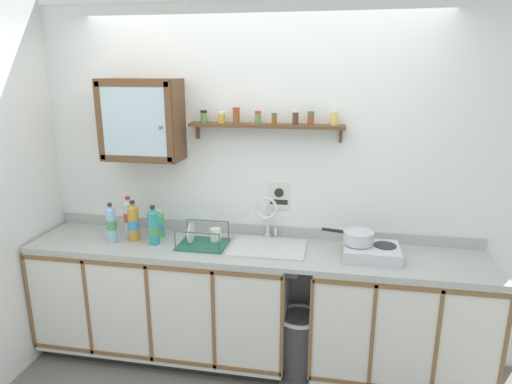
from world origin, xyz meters
TOP-DOWN VIEW (x-y plane):
  - back_wall at (0.00, 0.60)m, footprint 3.86×0.07m
  - lower_cabinet_run at (-0.68, 0.30)m, footprint 1.89×0.57m
  - lower_cabinet_run_right at (1.03, 0.30)m, footprint 1.19×0.57m
  - countertop at (0.00, 0.30)m, footprint 3.22×0.59m
  - backsplash at (0.00, 0.57)m, footprint 3.22×0.02m
  - sink at (0.11, 0.34)m, footprint 0.52×0.42m
  - hot_plate_stove at (0.81, 0.28)m, footprint 0.37×0.30m
  - saucepan at (0.72, 0.30)m, footprint 0.35×0.20m
  - bottle_detergent_teal_0 at (-0.71, 0.25)m, footprint 0.08×0.08m
  - bottle_water_clear_1 at (-0.97, 0.40)m, footprint 0.08×0.08m
  - bottle_soda_green_2 at (-0.72, 0.39)m, footprint 0.07×0.07m
  - bottle_water_blue_3 at (-1.02, 0.23)m, footprint 0.07×0.07m
  - bottle_juice_amber_4 at (-0.88, 0.29)m, footprint 0.08×0.08m
  - dish_rack at (-0.37, 0.29)m, footprint 0.34×0.28m
  - mug at (-0.28, 0.36)m, footprint 0.08×0.11m
  - wall_cabinet at (-0.83, 0.44)m, footprint 0.57×0.29m
  - spice_shelf at (0.06, 0.51)m, footprint 1.09×0.14m
  - warning_sign at (0.15, 0.57)m, footprint 0.15×0.01m
  - trash_bin at (0.35, 0.24)m, footprint 0.32×0.32m

SIDE VIEW (x-z plane):
  - trash_bin at x=0.35m, z-range 0.01..0.47m
  - lower_cabinet_run at x=-0.68m, z-range 0.00..0.89m
  - lower_cabinet_run_right at x=1.03m, z-range 0.00..0.89m
  - sink at x=0.11m, z-range 0.66..1.13m
  - countertop at x=0.00m, z-range 0.89..0.92m
  - dish_rack at x=-0.37m, z-range 0.86..1.02m
  - backsplash at x=0.00m, z-range 0.92..1.00m
  - hot_plate_stove at x=0.81m, z-range 0.92..1.00m
  - mug at x=-0.28m, z-range 0.92..1.02m
  - bottle_soda_green_2 at x=-0.72m, z-range 0.91..1.12m
  - bottle_detergent_teal_0 at x=-0.71m, z-range 0.90..1.19m
  - saucepan at x=0.72m, z-range 1.01..1.10m
  - bottle_water_blue_3 at x=-1.02m, z-range 0.91..1.20m
  - bottle_juice_amber_4 at x=-0.88m, z-range 0.90..1.21m
  - bottle_water_clear_1 at x=-0.97m, z-range 0.91..1.21m
  - warning_sign at x=0.15m, z-range 1.13..1.33m
  - back_wall at x=0.00m, z-range 0.01..2.66m
  - spice_shelf at x=0.06m, z-range 1.65..1.88m
  - wall_cabinet at x=-0.83m, z-range 1.49..2.07m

